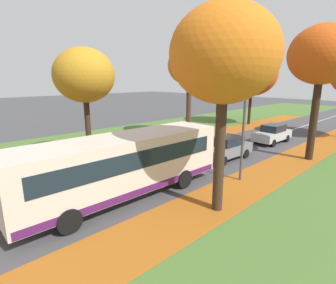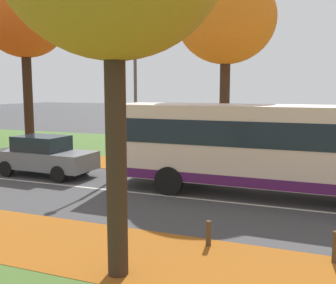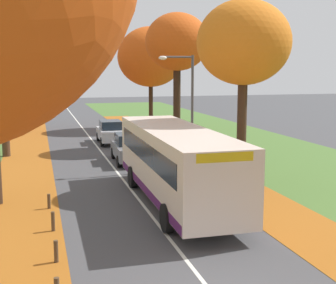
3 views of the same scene
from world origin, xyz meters
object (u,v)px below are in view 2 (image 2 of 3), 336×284
object	(u,v)px
streetlamp_right	(132,84)
tree_right_mid	(25,22)
tree_right_near	(226,20)
bus	(264,144)
bollard_fourth	(335,247)
car_grey_lead	(44,156)
bollard_fifth	(208,233)

from	to	relation	value
streetlamp_right	tree_right_mid	bearing A→B (deg)	77.29
tree_right_near	bus	xyz separation A→B (m)	(-3.82, -2.22, -4.71)
tree_right_near	bollard_fourth	distance (m)	11.41
streetlamp_right	car_grey_lead	xyz separation A→B (m)	(-2.53, 2.77, -2.92)
tree_right_near	bollard_fifth	xyz separation A→B (m)	(-8.70, -1.70, -6.12)
bollard_fifth	bus	distance (m)	5.11
tree_right_near	car_grey_lead	size ratio (longest dim) A/B	1.96
bus	car_grey_lead	world-z (taller)	bus
bollard_fifth	streetlamp_right	size ratio (longest dim) A/B	0.10
tree_right_near	car_grey_lead	distance (m)	9.47
tree_right_mid	bollard_fifth	bearing A→B (deg)	-125.36
bollard_fourth	bollard_fifth	distance (m)	2.62
bollard_fifth	tree_right_near	bearing A→B (deg)	11.06
bollard_fourth	bus	world-z (taller)	bus
bollard_fourth	bollard_fifth	size ratio (longest dim) A/B	1.14
bollard_fourth	bollard_fifth	xyz separation A→B (m)	(-0.07, 2.62, -0.04)
bollard_fourth	tree_right_near	bearing A→B (deg)	26.56
bollard_fourth	bus	distance (m)	5.43
tree_right_mid	bollard_fourth	distance (m)	18.63
car_grey_lead	streetlamp_right	bearing A→B (deg)	-47.59
bus	tree_right_mid	bearing A→B (deg)	73.13
bollard_fifth	bus	size ratio (longest dim) A/B	0.06
bollard_fifth	car_grey_lead	size ratio (longest dim) A/B	0.14
bollard_fifth	streetlamp_right	bearing A→B (deg)	36.95
tree_right_mid	bus	xyz separation A→B (m)	(-3.92, -12.94, -5.29)
tree_right_near	bollard_fourth	xyz separation A→B (m)	(-8.64, -4.32, -6.08)
tree_right_near	streetlamp_right	distance (m)	4.83
streetlamp_right	car_grey_lead	world-z (taller)	streetlamp_right
car_grey_lead	tree_right_near	bearing A→B (deg)	-58.47
car_grey_lead	bollard_fourth	bearing A→B (deg)	-113.22
bollard_fifth	car_grey_lead	distance (m)	9.48
streetlamp_right	bus	bearing A→B (deg)	-111.51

